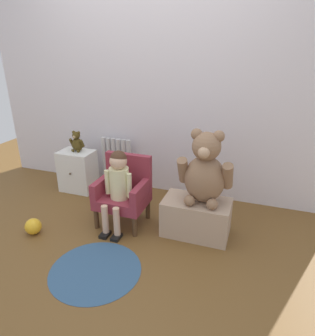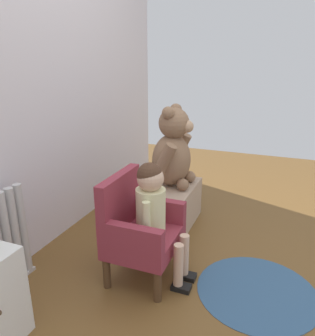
{
  "view_description": "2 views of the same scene",
  "coord_description": "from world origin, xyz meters",
  "px_view_note": "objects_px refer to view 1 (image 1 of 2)",
  "views": [
    {
      "loc": [
        1.1,
        -1.65,
        1.54
      ],
      "look_at": [
        0.31,
        0.57,
        0.57
      ],
      "focal_mm": 32.0,
      "sensor_mm": 36.0,
      "label": 1
    },
    {
      "loc": [
        -1.56,
        -0.19,
        1.26
      ],
      "look_at": [
        0.4,
        0.58,
        0.55
      ],
      "focal_mm": 35.0,
      "sensor_mm": 36.0,
      "label": 2
    }
  ],
  "objects_px": {
    "large_teddy_bear": "(205,171)",
    "toy_ball": "(33,226)",
    "child_figure": "(118,180)",
    "floor_rug": "(96,270)",
    "radiator": "(117,163)",
    "small_dresser": "(78,171)",
    "child_armchair": "(124,190)",
    "low_bench": "(196,217)",
    "small_teddy_bear": "(77,142)"
  },
  "relations": [
    {
      "from": "small_dresser",
      "to": "low_bench",
      "type": "xyz_separation_m",
      "value": [
        1.45,
        -0.41,
        -0.07
      ]
    },
    {
      "from": "small_teddy_bear",
      "to": "toy_ball",
      "type": "xyz_separation_m",
      "value": [
        0.1,
        -0.91,
        -0.49
      ]
    },
    {
      "from": "toy_ball",
      "to": "small_teddy_bear",
      "type": "bearing_deg",
      "value": 96.2
    },
    {
      "from": "radiator",
      "to": "floor_rug",
      "type": "xyz_separation_m",
      "value": [
        0.48,
        -1.34,
        -0.29
      ]
    },
    {
      "from": "child_armchair",
      "to": "child_figure",
      "type": "height_order",
      "value": "child_figure"
    },
    {
      "from": "radiator",
      "to": "large_teddy_bear",
      "type": "relative_size",
      "value": 0.94
    },
    {
      "from": "child_figure",
      "to": "child_armchair",
      "type": "bearing_deg",
      "value": 90.0
    },
    {
      "from": "child_armchair",
      "to": "small_teddy_bear",
      "type": "height_order",
      "value": "small_teddy_bear"
    },
    {
      "from": "radiator",
      "to": "small_dresser",
      "type": "distance_m",
      "value": 0.44
    },
    {
      "from": "child_figure",
      "to": "floor_rug",
      "type": "bearing_deg",
      "value": -81.68
    },
    {
      "from": "low_bench",
      "to": "toy_ball",
      "type": "distance_m",
      "value": 1.43
    },
    {
      "from": "radiator",
      "to": "large_teddy_bear",
      "type": "xyz_separation_m",
      "value": [
        1.12,
        -0.61,
        0.3
      ]
    },
    {
      "from": "radiator",
      "to": "small_teddy_bear",
      "type": "relative_size",
      "value": 2.57
    },
    {
      "from": "small_dresser",
      "to": "floor_rug",
      "type": "bearing_deg",
      "value": -52.46
    },
    {
      "from": "small_teddy_bear",
      "to": "small_dresser",
      "type": "bearing_deg",
      "value": -116.46
    },
    {
      "from": "child_figure",
      "to": "toy_ball",
      "type": "bearing_deg",
      "value": -151.75
    },
    {
      "from": "child_armchair",
      "to": "small_teddy_bear",
      "type": "bearing_deg",
      "value": 149.68
    },
    {
      "from": "floor_rug",
      "to": "toy_ball",
      "type": "height_order",
      "value": "toy_ball"
    },
    {
      "from": "small_dresser",
      "to": "floor_rug",
      "type": "height_order",
      "value": "small_dresser"
    },
    {
      "from": "large_teddy_bear",
      "to": "toy_ball",
      "type": "distance_m",
      "value": 1.56
    },
    {
      "from": "floor_rug",
      "to": "toy_ball",
      "type": "relative_size",
      "value": 4.77
    },
    {
      "from": "low_bench",
      "to": "small_teddy_bear",
      "type": "xyz_separation_m",
      "value": [
        -1.44,
        0.43,
        0.4
      ]
    },
    {
      "from": "large_teddy_bear",
      "to": "child_armchair",
      "type": "bearing_deg",
      "value": -177.21
    },
    {
      "from": "small_teddy_bear",
      "to": "floor_rug",
      "type": "xyz_separation_m",
      "value": [
        0.85,
        -1.15,
        -0.56
      ]
    },
    {
      "from": "radiator",
      "to": "low_bench",
      "type": "distance_m",
      "value": 1.24
    },
    {
      "from": "child_figure",
      "to": "toy_ball",
      "type": "relative_size",
      "value": 5.09
    },
    {
      "from": "radiator",
      "to": "small_teddy_bear",
      "type": "bearing_deg",
      "value": -152.21
    },
    {
      "from": "small_teddy_bear",
      "to": "toy_ball",
      "type": "height_order",
      "value": "small_teddy_bear"
    },
    {
      "from": "small_dresser",
      "to": "floor_rug",
      "type": "distance_m",
      "value": 1.43
    },
    {
      "from": "radiator",
      "to": "child_armchair",
      "type": "bearing_deg",
      "value": -58.4
    },
    {
      "from": "radiator",
      "to": "small_teddy_bear",
      "type": "height_order",
      "value": "small_teddy_bear"
    },
    {
      "from": "child_armchair",
      "to": "child_figure",
      "type": "relative_size",
      "value": 0.87
    },
    {
      "from": "small_dresser",
      "to": "toy_ball",
      "type": "relative_size",
      "value": 3.25
    },
    {
      "from": "radiator",
      "to": "child_armchair",
      "type": "xyz_separation_m",
      "value": [
        0.39,
        -0.64,
        0.03
      ]
    },
    {
      "from": "large_teddy_bear",
      "to": "radiator",
      "type": "bearing_deg",
      "value": 151.49
    },
    {
      "from": "radiator",
      "to": "small_teddy_bear",
      "type": "xyz_separation_m",
      "value": [
        -0.37,
        -0.19,
        0.27
      ]
    },
    {
      "from": "small_dresser",
      "to": "toy_ball",
      "type": "height_order",
      "value": "small_dresser"
    },
    {
      "from": "child_armchair",
      "to": "large_teddy_bear",
      "type": "relative_size",
      "value": 1.02
    },
    {
      "from": "small_dresser",
      "to": "child_armchair",
      "type": "distance_m",
      "value": 0.89
    },
    {
      "from": "low_bench",
      "to": "toy_ball",
      "type": "bearing_deg",
      "value": -160.26
    },
    {
      "from": "low_bench",
      "to": "small_dresser",
      "type": "bearing_deg",
      "value": 164.32
    },
    {
      "from": "small_teddy_bear",
      "to": "toy_ball",
      "type": "relative_size",
      "value": 1.59
    },
    {
      "from": "small_dresser",
      "to": "child_armchair",
      "type": "xyz_separation_m",
      "value": [
        0.78,
        -0.42,
        0.08
      ]
    },
    {
      "from": "small_dresser",
      "to": "child_armchair",
      "type": "relative_size",
      "value": 0.73
    },
    {
      "from": "small_dresser",
      "to": "toy_ball",
      "type": "xyz_separation_m",
      "value": [
        0.11,
        -0.89,
        -0.16
      ]
    },
    {
      "from": "radiator",
      "to": "small_dresser",
      "type": "bearing_deg",
      "value": -150.21
    },
    {
      "from": "low_bench",
      "to": "small_teddy_bear",
      "type": "height_order",
      "value": "small_teddy_bear"
    },
    {
      "from": "child_figure",
      "to": "small_teddy_bear",
      "type": "relative_size",
      "value": 3.19
    },
    {
      "from": "toy_ball",
      "to": "large_teddy_bear",
      "type": "bearing_deg",
      "value": 19.78
    },
    {
      "from": "large_teddy_bear",
      "to": "floor_rug",
      "type": "distance_m",
      "value": 1.14
    }
  ]
}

